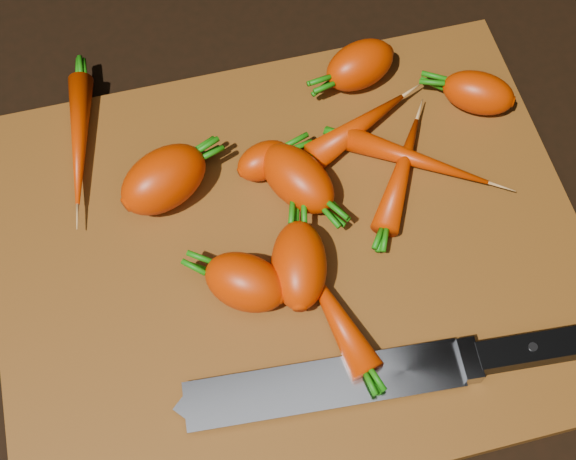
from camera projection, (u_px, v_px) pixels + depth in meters
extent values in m
cube|color=black|center=(291.00, 258.00, 0.70)|extent=(2.00, 2.00, 0.01)
cube|color=#603610|center=(291.00, 253.00, 0.69)|extent=(0.50, 0.40, 0.01)
ellipsoid|color=#CE3000|center=(164.00, 179.00, 0.68)|extent=(0.10, 0.08, 0.05)
ellipsoid|color=#CE3000|center=(245.00, 282.00, 0.64)|extent=(0.08, 0.08, 0.05)
ellipsoid|color=#CE3000|center=(298.00, 178.00, 0.69)|extent=(0.08, 0.09, 0.05)
ellipsoid|color=#CE3000|center=(299.00, 265.00, 0.65)|extent=(0.06, 0.09, 0.05)
ellipsoid|color=#CE3000|center=(360.00, 65.00, 0.75)|extent=(0.08, 0.06, 0.04)
ellipsoid|color=#CE3000|center=(264.00, 161.00, 0.70)|extent=(0.06, 0.05, 0.03)
ellipsoid|color=#CE3000|center=(478.00, 93.00, 0.73)|extent=(0.08, 0.07, 0.04)
ellipsoid|color=#CE3000|center=(401.00, 173.00, 0.70)|extent=(0.08, 0.11, 0.02)
ellipsoid|color=#CE3000|center=(415.00, 159.00, 0.71)|extent=(0.12, 0.10, 0.02)
ellipsoid|color=#CE3000|center=(335.00, 314.00, 0.64)|extent=(0.05, 0.11, 0.03)
ellipsoid|color=#CE3000|center=(79.00, 139.00, 0.72)|extent=(0.04, 0.14, 0.02)
ellipsoid|color=#CE3000|center=(358.00, 127.00, 0.72)|extent=(0.11, 0.07, 0.03)
cube|color=gray|center=(184.00, 408.00, 0.61)|extent=(0.22, 0.06, 0.00)
cube|color=gray|center=(332.00, 383.00, 0.62)|extent=(0.02, 0.03, 0.02)
cube|color=black|center=(419.00, 369.00, 0.63)|extent=(0.13, 0.03, 0.02)
cylinder|color=#B2B2B7|center=(397.00, 370.00, 0.62)|extent=(0.01, 0.01, 0.00)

